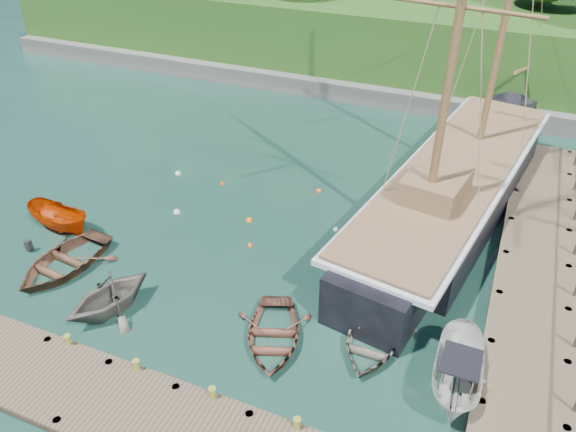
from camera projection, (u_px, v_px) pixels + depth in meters
name	position (u px, v px, depth m)	size (l,w,h in m)	color
ground	(232.00, 299.00, 23.43)	(160.00, 160.00, 0.00)	#153426
dock_east	(536.00, 261.00, 24.82)	(3.20, 24.00, 1.10)	#46392A
bollard_0	(73.00, 356.00, 20.82)	(0.26, 0.26, 0.45)	olive
bollard_1	(140.00, 381.00, 19.84)	(0.26, 0.26, 0.45)	olive
bollard_2	(214.00, 409.00, 18.87)	(0.26, 0.26, 0.45)	olive
rowboat_0	(65.00, 268.00, 25.12)	(3.39, 4.75, 0.98)	brown
rowboat_1	(112.00, 310.00, 22.84)	(3.18, 3.69, 1.94)	#635B54
rowboat_2	(273.00, 341.00, 21.43)	(2.99, 4.19, 0.87)	brown
rowboat_3	(372.00, 344.00, 21.30)	(2.96, 4.14, 0.86)	#5D554B
motorboat_orange	(62.00, 229.00, 27.65)	(1.43, 3.79, 1.47)	#BA3300
cabin_boat_white	(455.00, 389.00, 19.55)	(1.69, 4.49, 1.73)	white
schooner	(452.00, 194.00, 28.26)	(8.10, 27.21, 19.99)	black
mooring_buoy_0	(177.00, 213.00, 28.88)	(0.37, 0.37, 0.37)	silver
mooring_buoy_1	(249.00, 221.00, 28.24)	(0.37, 0.37, 0.37)	orange
mooring_buoy_2	(250.00, 246.00, 26.49)	(0.28, 0.28, 0.28)	#D3511C
mooring_buoy_3	(336.00, 230.00, 27.58)	(0.28, 0.28, 0.28)	white
mooring_buoy_4	(222.00, 184.00, 31.28)	(0.28, 0.28, 0.28)	#D64A12
mooring_buoy_5	(319.00, 192.00, 30.63)	(0.31, 0.31, 0.31)	#F45C1E
mooring_buoy_6	(178.00, 174.00, 32.24)	(0.34, 0.34, 0.34)	white
mooring_buoy_7	(338.00, 270.00, 25.03)	(0.35, 0.35, 0.35)	orange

